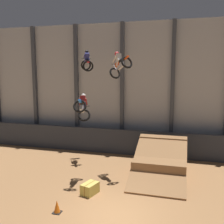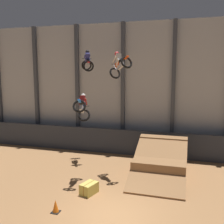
# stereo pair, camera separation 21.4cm
# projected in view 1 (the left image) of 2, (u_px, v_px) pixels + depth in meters

# --- Properties ---
(ground_plane) EXTENTS (60.00, 60.00, 0.00)m
(ground_plane) POSITION_uv_depth(u_px,v_px,m) (113.00, 216.00, 11.25)
(ground_plane) COLOR #996B42
(arena_back_wall) EXTENTS (32.00, 0.40, 9.88)m
(arena_back_wall) POSITION_uv_depth(u_px,v_px,m) (147.00, 88.00, 19.88)
(arena_back_wall) COLOR #ADB2B7
(arena_back_wall) RESTS_ON ground_plane
(lower_barrier) EXTENTS (31.36, 0.20, 1.89)m
(lower_barrier) POSITION_uv_depth(u_px,v_px,m) (144.00, 143.00, 19.28)
(lower_barrier) COLOR #2D333D
(lower_barrier) RESTS_ON ground_plane
(dirt_ramp) EXTENTS (3.08, 5.15, 2.06)m
(dirt_ramp) POSITION_uv_depth(u_px,v_px,m) (161.00, 161.00, 16.15)
(dirt_ramp) COLOR olive
(dirt_ramp) RESTS_ON ground_plane
(rider_bike_left_air) EXTENTS (1.35, 1.78, 1.50)m
(rider_bike_left_air) POSITION_uv_depth(u_px,v_px,m) (87.00, 62.00, 18.20)
(rider_bike_left_air) COLOR black
(rider_bike_center_air) EXTENTS (1.04, 1.78, 1.67)m
(rider_bike_center_air) POSITION_uv_depth(u_px,v_px,m) (82.00, 107.00, 14.61)
(rider_bike_center_air) COLOR black
(rider_bike_right_air) EXTENTS (1.72, 1.68, 1.67)m
(rider_bike_right_air) POSITION_uv_depth(u_px,v_px,m) (120.00, 64.00, 15.34)
(rider_bike_right_air) COLOR black
(traffic_cone_near_ramp) EXTENTS (0.36, 0.36, 0.58)m
(traffic_cone_near_ramp) POSITION_uv_depth(u_px,v_px,m) (57.00, 207.00, 11.48)
(traffic_cone_near_ramp) COLOR black
(traffic_cone_near_ramp) RESTS_ON ground_plane
(hay_bale_trackside) EXTENTS (0.83, 1.03, 0.57)m
(hay_bale_trackside) POSITION_uv_depth(u_px,v_px,m) (90.00, 188.00, 13.29)
(hay_bale_trackside) COLOR #CCB751
(hay_bale_trackside) RESTS_ON ground_plane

